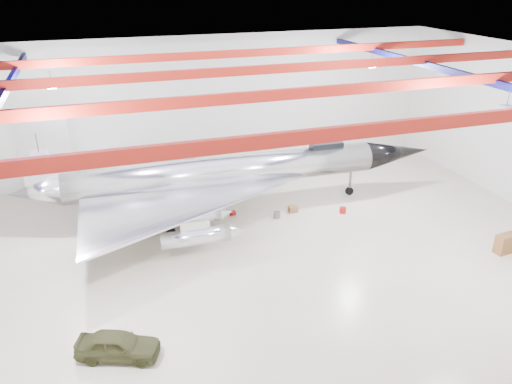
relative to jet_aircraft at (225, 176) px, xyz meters
name	(u,v)px	position (x,y,z in m)	size (l,w,h in m)	color
floor	(258,260)	(0.06, -6.92, -2.65)	(40.00, 40.00, 0.00)	#C1B799
wall_back	(198,106)	(0.06, 8.08, 2.85)	(40.00, 40.00, 0.00)	silver
ceiling	(259,69)	(0.06, -6.92, 8.35)	(40.00, 40.00, 0.00)	#0A0F38
ceiling_structure	(259,83)	(0.06, -6.92, 7.68)	(39.50, 29.50, 1.08)	maroon
jet_aircraft	(225,176)	(0.00, 0.00, 0.00)	(29.61, 17.49, 8.07)	silver
jeep	(118,345)	(-8.28, -12.50, -2.03)	(1.46, 3.63, 1.24)	#383A1D
desk	(506,243)	(14.34, -10.79, -2.06)	(1.29, 0.64, 1.18)	brown
crate_ply	(165,231)	(-4.60, -1.99, -2.49)	(0.44, 0.35, 0.31)	olive
toolbox_red	(233,213)	(0.28, -0.81, -2.51)	(0.39, 0.31, 0.27)	#9C110F
engine_drum	(277,215)	(3.03, -2.18, -2.44)	(0.47, 0.47, 0.42)	#59595B
parts_bin	(293,209)	(4.41, -1.69, -2.43)	(0.62, 0.49, 0.43)	olive
crate_small	(125,233)	(-7.07, -1.34, -2.50)	(0.41, 0.33, 0.29)	#59595B
tool_chest	(343,210)	(7.64, -2.96, -2.44)	(0.45, 0.45, 0.41)	#9C110F
oil_barrel	(209,211)	(-1.24, -0.04, -2.45)	(0.56, 0.45, 0.39)	olive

